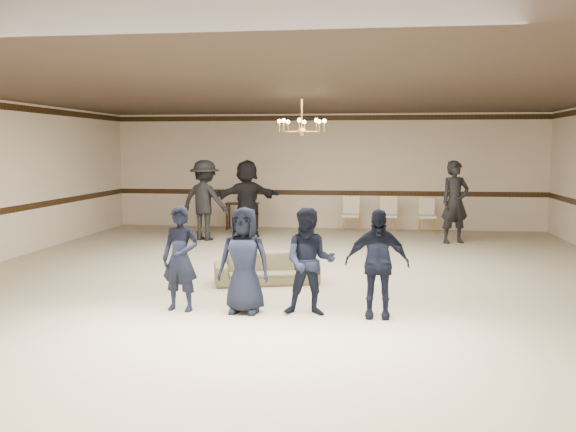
{
  "coord_description": "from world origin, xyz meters",
  "views": [
    {
      "loc": [
        1.35,
        -10.85,
        2.26
      ],
      "look_at": [
        -0.05,
        -0.5,
        1.14
      ],
      "focal_mm": 39.81,
      "sensor_mm": 36.0,
      "label": 1
    }
  ],
  "objects_px": {
    "adult_mid": "(247,198)",
    "adult_right": "(455,202)",
    "banquet_chair_mid": "(389,215)",
    "banquet_chair_right": "(427,216)",
    "boy_b": "(244,260)",
    "chandelier": "(302,114)",
    "banquet_chair_left": "(351,215)",
    "adult_left": "(205,200)",
    "boy_c": "(310,262)",
    "boy_a": "(180,259)",
    "settee": "(266,268)",
    "console_table": "(242,216)",
    "boy_d": "(377,263)"
  },
  "relations": [
    {
      "from": "adult_mid",
      "to": "banquet_chair_right",
      "type": "xyz_separation_m",
      "value": [
        4.59,
        1.18,
        -0.51
      ]
    },
    {
      "from": "boy_b",
      "to": "settee",
      "type": "relative_size",
      "value": 0.85
    },
    {
      "from": "boy_a",
      "to": "adult_mid",
      "type": "distance_m",
      "value": 7.41
    },
    {
      "from": "settee",
      "to": "adult_left",
      "type": "bearing_deg",
      "value": 99.43
    },
    {
      "from": "chandelier",
      "to": "settee",
      "type": "relative_size",
      "value": 0.55
    },
    {
      "from": "console_table",
      "to": "boy_a",
      "type": "bearing_deg",
      "value": -84.94
    },
    {
      "from": "adult_mid",
      "to": "boy_a",
      "type": "bearing_deg",
      "value": 66.36
    },
    {
      "from": "console_table",
      "to": "chandelier",
      "type": "bearing_deg",
      "value": -68.3
    },
    {
      "from": "boy_d",
      "to": "console_table",
      "type": "xyz_separation_m",
      "value": [
        -3.66,
        8.77,
        -0.35
      ]
    },
    {
      "from": "boy_c",
      "to": "banquet_chair_left",
      "type": "relative_size",
      "value": 1.55
    },
    {
      "from": "boy_a",
      "to": "settee",
      "type": "bearing_deg",
      "value": 74.03
    },
    {
      "from": "banquet_chair_left",
      "to": "banquet_chair_right",
      "type": "xyz_separation_m",
      "value": [
        2.0,
        0.0,
        0.0
      ]
    },
    {
      "from": "boy_b",
      "to": "boy_d",
      "type": "height_order",
      "value": "same"
    },
    {
      "from": "banquet_chair_left",
      "to": "boy_c",
      "type": "bearing_deg",
      "value": -89.63
    },
    {
      "from": "settee",
      "to": "banquet_chair_left",
      "type": "xyz_separation_m",
      "value": [
        1.16,
        6.64,
        0.22
      ]
    },
    {
      "from": "console_table",
      "to": "adult_mid",
      "type": "bearing_deg",
      "value": -74.77
    },
    {
      "from": "adult_right",
      "to": "boy_c",
      "type": "bearing_deg",
      "value": -135.91
    },
    {
      "from": "boy_a",
      "to": "banquet_chair_left",
      "type": "relative_size",
      "value": 1.55
    },
    {
      "from": "chandelier",
      "to": "console_table",
      "type": "relative_size",
      "value": 1.05
    },
    {
      "from": "adult_left",
      "to": "boy_c",
      "type": "bearing_deg",
      "value": 132.28
    },
    {
      "from": "adult_mid",
      "to": "banquet_chair_mid",
      "type": "relative_size",
      "value": 2.08
    },
    {
      "from": "boy_b",
      "to": "banquet_chair_right",
      "type": "height_order",
      "value": "boy_b"
    },
    {
      "from": "chandelier",
      "to": "banquet_chair_left",
      "type": "xyz_separation_m",
      "value": [
        0.74,
        5.16,
        -2.4
      ]
    },
    {
      "from": "boy_d",
      "to": "adult_left",
      "type": "relative_size",
      "value": 0.74
    },
    {
      "from": "adult_right",
      "to": "banquet_chair_mid",
      "type": "height_order",
      "value": "adult_right"
    },
    {
      "from": "settee",
      "to": "adult_mid",
      "type": "distance_m",
      "value": 5.68
    },
    {
      "from": "adult_right",
      "to": "banquet_chair_right",
      "type": "distance_m",
      "value": 1.74
    },
    {
      "from": "adult_mid",
      "to": "banquet_chair_mid",
      "type": "xyz_separation_m",
      "value": [
        3.59,
        1.18,
        -0.51
      ]
    },
    {
      "from": "chandelier",
      "to": "banquet_chair_left",
      "type": "height_order",
      "value": "chandelier"
    },
    {
      "from": "banquet_chair_mid",
      "to": "adult_right",
      "type": "bearing_deg",
      "value": -45.79
    },
    {
      "from": "boy_c",
      "to": "console_table",
      "type": "relative_size",
      "value": 1.63
    },
    {
      "from": "boy_d",
      "to": "chandelier",
      "type": "bearing_deg",
      "value": 112.48
    },
    {
      "from": "banquet_chair_right",
      "to": "boy_b",
      "type": "bearing_deg",
      "value": -111.97
    },
    {
      "from": "settee",
      "to": "banquet_chair_mid",
      "type": "distance_m",
      "value": 6.98
    },
    {
      "from": "adult_left",
      "to": "adult_right",
      "type": "xyz_separation_m",
      "value": [
        6.0,
        0.3,
        0.0
      ]
    },
    {
      "from": "adult_right",
      "to": "console_table",
      "type": "relative_size",
      "value": 2.2
    },
    {
      "from": "console_table",
      "to": "boy_b",
      "type": "bearing_deg",
      "value": -79.21
    },
    {
      "from": "chandelier",
      "to": "boy_c",
      "type": "relative_size",
      "value": 0.64
    },
    {
      "from": "adult_mid",
      "to": "adult_right",
      "type": "height_order",
      "value": "same"
    },
    {
      "from": "adult_right",
      "to": "adult_left",
      "type": "bearing_deg",
      "value": 158.42
    },
    {
      "from": "adult_mid",
      "to": "banquet_chair_left",
      "type": "bearing_deg",
      "value": 176.63
    },
    {
      "from": "chandelier",
      "to": "banquet_chair_mid",
      "type": "bearing_deg",
      "value": 71.38
    },
    {
      "from": "adult_right",
      "to": "banquet_chair_left",
      "type": "bearing_deg",
      "value": 123.28
    },
    {
      "from": "boy_a",
      "to": "banquet_chair_mid",
      "type": "xyz_separation_m",
      "value": [
        3.04,
        8.57,
        -0.26
      ]
    },
    {
      "from": "boy_d",
      "to": "banquet_chair_left",
      "type": "relative_size",
      "value": 1.55
    },
    {
      "from": "boy_b",
      "to": "boy_d",
      "type": "xyz_separation_m",
      "value": [
        1.8,
        0.0,
        0.0
      ]
    },
    {
      "from": "adult_left",
      "to": "banquet_chair_left",
      "type": "height_order",
      "value": "adult_left"
    },
    {
      "from": "banquet_chair_right",
      "to": "adult_right",
      "type": "bearing_deg",
      "value": -74.07
    },
    {
      "from": "chandelier",
      "to": "boy_b",
      "type": "distance_m",
      "value": 4.05
    },
    {
      "from": "boy_a",
      "to": "console_table",
      "type": "xyz_separation_m",
      "value": [
        -0.96,
        8.77,
        -0.35
      ]
    }
  ]
}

